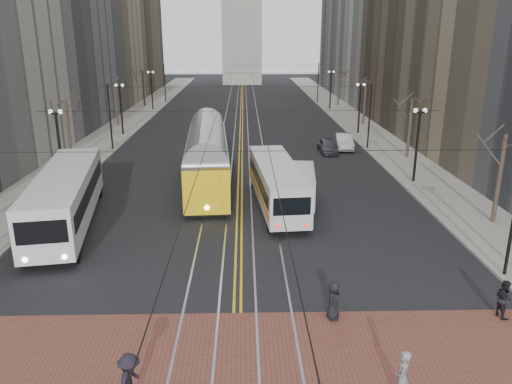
{
  "coord_description": "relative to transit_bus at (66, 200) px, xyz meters",
  "views": [
    {
      "loc": [
        0.34,
        -19.49,
        11.24
      ],
      "look_at": [
        0.97,
        6.42,
        3.0
      ],
      "focal_mm": 35.0,
      "sensor_mm": 36.0,
      "label": 1
    }
  ],
  "objects": [
    {
      "name": "sidewalk_left",
      "position": [
        -4.58,
        35.68,
        -1.61
      ],
      "size": [
        5.0,
        140.0,
        0.15
      ],
      "primitive_type": "cube",
      "color": "gray",
      "rests_on": "ground"
    },
    {
      "name": "cargo_van",
      "position": [
        14.42,
        3.54,
        -0.46
      ],
      "size": [
        2.68,
        5.72,
        2.45
      ],
      "primitive_type": "cube",
      "rotation": [
        0.0,
        0.0,
        -0.1
      ],
      "color": "silver",
      "rests_on": "ground"
    },
    {
      "name": "pedestrian_a",
      "position": [
        14.38,
        -10.82,
        -0.85
      ],
      "size": [
        0.58,
        0.84,
        1.64
      ],
      "primitive_type": "imported",
      "rotation": [
        0.0,
        0.0,
        1.49
      ],
      "color": "black",
      "rests_on": "crosswalk_band"
    },
    {
      "name": "pedestrian_d",
      "position": [
        7.19,
        -15.82,
        -0.71
      ],
      "size": [
        0.82,
        1.3,
        1.92
      ],
      "primitive_type": "imported",
      "rotation": [
        0.0,
        0.0,
        1.48
      ],
      "color": "black",
      "rests_on": "crosswalk_band"
    },
    {
      "name": "ground",
      "position": [
        10.42,
        -9.32,
        -1.68
      ],
      "size": [
        260.0,
        260.0,
        0.0
      ],
      "primitive_type": "plane",
      "color": "black",
      "rests_on": "ground"
    },
    {
      "name": "transit_bus",
      "position": [
        0.0,
        0.0,
        0.0
      ],
      "size": [
        4.98,
        13.74,
        3.37
      ],
      "primitive_type": "cube",
      "rotation": [
        0.0,
        0.0,
        0.17
      ],
      "color": "silver",
      "rests_on": "ground"
    },
    {
      "name": "pedestrian_c",
      "position": [
        21.42,
        -10.82,
        -0.85
      ],
      "size": [
        0.77,
        0.91,
        1.64
      ],
      "primitive_type": "imported",
      "rotation": [
        0.0,
        0.0,
        1.78
      ],
      "color": "black",
      "rests_on": "crosswalk_band"
    },
    {
      "name": "lamp_posts",
      "position": [
        10.42,
        19.43,
        1.12
      ],
      "size": [
        27.6,
        57.2,
        5.6
      ],
      "color": "black",
      "rests_on": "ground"
    },
    {
      "name": "trolley_wires",
      "position": [
        10.42,
        25.51,
        2.09
      ],
      "size": [
        25.96,
        120.0,
        6.6
      ],
      "color": "black",
      "rests_on": "ground"
    },
    {
      "name": "sedan_silver",
      "position": [
        20.92,
        20.9,
        -0.91
      ],
      "size": [
        2.03,
        4.81,
        1.54
      ],
      "primitive_type": "imported",
      "rotation": [
        0.0,
        0.0,
        -0.09
      ],
      "color": "#A9ADB1",
      "rests_on": "ground"
    },
    {
      "name": "sedan_grey",
      "position": [
        19.0,
        19.26,
        -1.0
      ],
      "size": [
        1.73,
        4.08,
        1.38
      ],
      "primitive_type": "imported",
      "rotation": [
        0.0,
        0.0,
        0.03
      ],
      "color": "#3F4247",
      "rests_on": "ground"
    },
    {
      "name": "sidewalk_right",
      "position": [
        25.42,
        35.68,
        -1.61
      ],
      "size": [
        5.0,
        140.0,
        0.15
      ],
      "primitive_type": "cube",
      "color": "gray",
      "rests_on": "ground"
    },
    {
      "name": "pedestrian_b",
      "position": [
        15.66,
        -15.82,
        -0.73
      ],
      "size": [
        0.66,
        0.8,
        1.89
      ],
      "primitive_type": "imported",
      "rotation": [
        0.0,
        0.0,
        4.35
      ],
      "color": "gray",
      "rests_on": "crosswalk_band"
    },
    {
      "name": "streetcar",
      "position": [
        7.92,
        8.52,
        0.19
      ],
      "size": [
        3.93,
        16.09,
        3.76
      ],
      "primitive_type": "cube",
      "rotation": [
        0.0,
        0.0,
        0.06
      ],
      "color": "yellow",
      "rests_on": "ground"
    },
    {
      "name": "street_trees",
      "position": [
        10.42,
        25.93,
        1.12
      ],
      "size": [
        31.68,
        53.28,
        5.6
      ],
      "color": "#382D23",
      "rests_on": "ground"
    },
    {
      "name": "crosswalk_band",
      "position": [
        10.42,
        -13.32,
        -1.68
      ],
      "size": [
        25.0,
        6.0,
        0.01
      ],
      "primitive_type": "cube",
      "color": "brown",
      "rests_on": "ground"
    },
    {
      "name": "streetcar_rails",
      "position": [
        10.42,
        35.68,
        -1.68
      ],
      "size": [
        4.8,
        130.0,
        0.02
      ],
      "primitive_type": "cube",
      "color": "gray",
      "rests_on": "ground"
    },
    {
      "name": "centre_lines",
      "position": [
        10.42,
        35.68,
        -1.68
      ],
      "size": [
        0.42,
        130.0,
        0.01
      ],
      "primitive_type": "cube",
      "color": "gold",
      "rests_on": "ground"
    },
    {
      "name": "rear_bus",
      "position": [
        12.93,
        3.23,
        -0.19
      ],
      "size": [
        3.49,
        11.66,
        3.0
      ],
      "primitive_type": "cube",
      "rotation": [
        0.0,
        0.0,
        0.09
      ],
      "color": "silver",
      "rests_on": "ground"
    }
  ]
}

